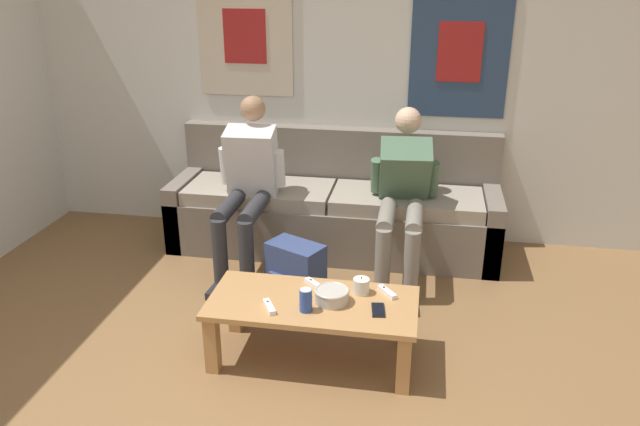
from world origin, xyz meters
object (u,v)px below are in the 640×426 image
(pillar_candle, at_px, (361,286))
(couch, at_px, (334,210))
(drink_can_blue, at_px, (306,300))
(game_controller_near_left, at_px, (387,292))
(person_seated_teen, at_px, (403,190))
(game_controller_far_center, at_px, (314,284))
(ceramic_bowl, at_px, (332,295))
(backpack, at_px, (295,271))
(cell_phone, at_px, (378,310))
(coffee_table, at_px, (313,311))
(person_seated_adult, at_px, (247,181))
(game_controller_near_right, at_px, (269,307))

(pillar_candle, bearing_deg, couch, 104.91)
(drink_can_blue, xyz_separation_m, game_controller_near_left, (0.40, 0.25, -0.05))
(person_seated_teen, xyz_separation_m, game_controller_far_center, (-0.43, -0.97, -0.23))
(person_seated_teen, bearing_deg, ceramic_bowl, -105.17)
(game_controller_near_left, distance_m, game_controller_far_center, 0.40)
(backpack, relative_size, cell_phone, 2.85)
(coffee_table, xyz_separation_m, drink_can_blue, (-0.02, -0.11, 0.13))
(backpack, bearing_deg, coffee_table, -70.00)
(coffee_table, relative_size, person_seated_teen, 1.01)
(backpack, height_order, game_controller_near_left, game_controller_near_left)
(person_seated_adult, height_order, game_controller_near_right, person_seated_adult)
(pillar_candle, height_order, game_controller_far_center, pillar_candle)
(coffee_table, relative_size, game_controller_far_center, 8.66)
(game_controller_near_left, bearing_deg, ceramic_bowl, -154.43)
(couch, distance_m, cell_phone, 1.58)
(game_controller_near_right, distance_m, game_controller_far_center, 0.34)
(person_seated_teen, relative_size, game_controller_near_right, 7.71)
(person_seated_adult, distance_m, drink_can_blue, 1.35)
(game_controller_near_right, bearing_deg, pillar_candle, 28.99)
(coffee_table, bearing_deg, drink_can_blue, -98.37)
(game_controller_far_center, bearing_deg, game_controller_near_left, -2.78)
(ceramic_bowl, height_order, pillar_candle, pillar_candle)
(game_controller_far_center, bearing_deg, game_controller_near_right, -123.32)
(game_controller_near_right, xyz_separation_m, game_controller_far_center, (0.18, 0.28, 0.00))
(person_seated_teen, height_order, cell_phone, person_seated_teen)
(ceramic_bowl, bearing_deg, drink_can_blue, -136.37)
(person_seated_adult, xyz_separation_m, pillar_candle, (0.90, -0.94, -0.23))
(drink_can_blue, bearing_deg, game_controller_far_center, 91.24)
(game_controller_near_right, bearing_deg, ceramic_bowl, 22.27)
(coffee_table, height_order, game_controller_near_left, game_controller_near_left)
(drink_can_blue, xyz_separation_m, game_controller_far_center, (-0.01, 0.27, -0.05))
(pillar_candle, bearing_deg, person_seated_teen, 80.73)
(couch, xyz_separation_m, cell_phone, (0.46, -1.50, 0.07))
(coffee_table, relative_size, game_controller_near_left, 8.27)
(couch, height_order, cell_phone, couch)
(game_controller_near_left, bearing_deg, game_controller_far_center, 177.22)
(person_seated_teen, distance_m, backpack, 0.91)
(pillar_candle, relative_size, cell_phone, 0.67)
(backpack, relative_size, pillar_candle, 4.24)
(person_seated_adult, distance_m, pillar_candle, 1.32)
(pillar_candle, distance_m, game_controller_near_right, 0.51)
(pillar_candle, bearing_deg, drink_can_blue, -137.82)
(person_seated_teen, relative_size, game_controller_far_center, 8.56)
(game_controller_near_right, bearing_deg, cell_phone, 7.76)
(game_controller_near_left, relative_size, game_controller_near_right, 0.94)
(couch, relative_size, drink_can_blue, 19.43)
(game_controller_near_left, height_order, game_controller_near_right, same)
(couch, height_order, game_controller_near_right, couch)
(coffee_table, relative_size, backpack, 2.71)
(ceramic_bowl, xyz_separation_m, pillar_candle, (0.14, 0.12, 0.00))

